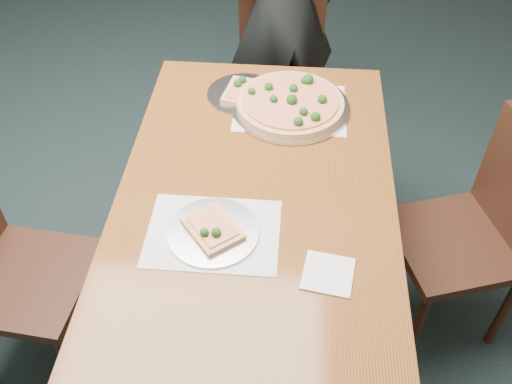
# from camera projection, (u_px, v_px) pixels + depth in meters

# --- Properties ---
(ground) EXTENTS (8.00, 8.00, 0.00)m
(ground) POSITION_uv_depth(u_px,v_px,m) (156.00, 297.00, 2.46)
(ground) COLOR black
(ground) RESTS_ON ground
(dining_table) EXTENTS (0.90, 1.50, 0.75)m
(dining_table) POSITION_uv_depth(u_px,v_px,m) (256.00, 211.00, 1.91)
(dining_table) COLOR #5F3213
(dining_table) RESTS_ON ground
(chair_far) EXTENTS (0.49, 0.49, 0.91)m
(chair_far) POSITION_uv_depth(u_px,v_px,m) (284.00, 65.00, 2.81)
(chair_far) COLOR black
(chair_far) RESTS_ON ground
(chair_left) EXTENTS (0.46, 0.46, 0.91)m
(chair_left) POSITION_uv_depth(u_px,v_px,m) (0.00, 265.00, 1.93)
(chair_left) COLOR black
(chair_left) RESTS_ON ground
(chair_right) EXTENTS (0.53, 0.53, 0.91)m
(chair_right) POSITION_uv_depth(u_px,v_px,m) (478.00, 228.00, 2.05)
(chair_right) COLOR black
(chair_right) RESTS_ON ground
(diner) EXTENTS (0.67, 0.57, 1.55)m
(diner) POSITION_uv_depth(u_px,v_px,m) (282.00, 10.00, 2.66)
(diner) COLOR black
(diner) RESTS_ON ground
(placemat_main) EXTENTS (0.42, 0.32, 0.00)m
(placemat_main) POSITION_uv_depth(u_px,v_px,m) (290.00, 108.00, 2.17)
(placemat_main) COLOR white
(placemat_main) RESTS_ON dining_table
(placemat_near) EXTENTS (0.40, 0.30, 0.00)m
(placemat_near) POSITION_uv_depth(u_px,v_px,m) (213.00, 233.00, 1.72)
(placemat_near) COLOR white
(placemat_near) RESTS_ON dining_table
(pizza_pan) EXTENTS (0.45, 0.45, 0.07)m
(pizza_pan) POSITION_uv_depth(u_px,v_px,m) (291.00, 103.00, 2.15)
(pizza_pan) COLOR silver
(pizza_pan) RESTS_ON dining_table
(slice_plate_near) EXTENTS (0.28, 0.28, 0.06)m
(slice_plate_near) POSITION_uv_depth(u_px,v_px,m) (213.00, 231.00, 1.71)
(slice_plate_near) COLOR silver
(slice_plate_near) RESTS_ON dining_table
(slice_plate_far) EXTENTS (0.28, 0.28, 0.06)m
(slice_plate_far) POSITION_uv_depth(u_px,v_px,m) (243.00, 92.00, 2.22)
(slice_plate_far) COLOR silver
(slice_plate_far) RESTS_ON dining_table
(napkin) EXTENTS (0.16, 0.16, 0.01)m
(napkin) POSITION_uv_depth(u_px,v_px,m) (328.00, 274.00, 1.61)
(napkin) COLOR white
(napkin) RESTS_ON dining_table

